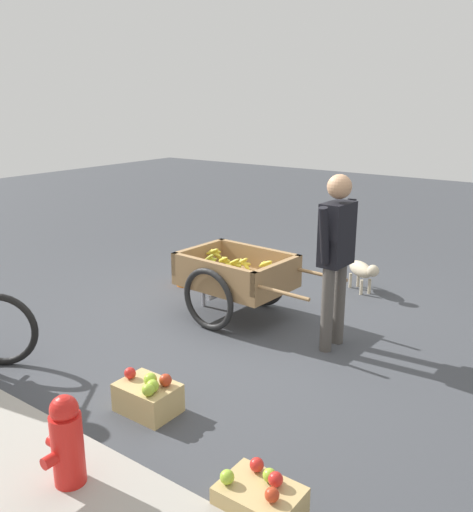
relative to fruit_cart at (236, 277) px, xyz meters
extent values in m
plane|color=#3D3F44|center=(-0.28, 0.38, -0.44)|extent=(24.00, 24.00, 0.00)
cube|color=#937047|center=(0.00, 0.00, -0.04)|extent=(1.14, 0.86, 0.10)
cube|color=#937047|center=(0.52, -0.03, 0.13)|extent=(0.10, 0.80, 0.24)
cube|color=#937047|center=(-0.52, 0.03, 0.13)|extent=(0.10, 0.80, 0.24)
cube|color=#937047|center=(0.02, 0.37, 0.13)|extent=(1.10, 0.12, 0.24)
cube|color=#937047|center=(-0.02, -0.37, 0.13)|extent=(1.10, 0.12, 0.24)
torus|color=black|center=(0.03, 0.44, -0.12)|extent=(0.64, 0.10, 0.64)
torus|color=black|center=(-0.02, -0.44, -0.12)|extent=(0.64, 0.10, 0.64)
cylinder|color=#9E9EA8|center=(0.00, 0.00, -0.12)|extent=(0.09, 0.88, 0.04)
cylinder|color=#937047|center=(-0.80, 0.38, 0.11)|extent=(0.55, 0.07, 0.04)
cylinder|color=#937047|center=(-0.84, -0.29, 0.11)|extent=(0.55, 0.07, 0.04)
cylinder|color=#9E9EA8|center=(0.47, -0.03, -0.26)|extent=(0.04, 0.04, 0.35)
ellipsoid|color=gold|center=(-0.42, -0.11, 0.07)|extent=(0.18, 0.11, 0.13)
ellipsoid|color=gold|center=(-0.41, -0.10, 0.08)|extent=(0.19, 0.08, 0.08)
ellipsoid|color=gold|center=(-0.39, -0.10, 0.09)|extent=(0.19, 0.10, 0.09)
ellipsoid|color=gold|center=(-0.38, -0.09, 0.10)|extent=(0.18, 0.07, 0.14)
ellipsoid|color=gold|center=(0.21, 0.13, 0.16)|extent=(0.18, 0.11, 0.13)
ellipsoid|color=gold|center=(0.21, 0.13, 0.17)|extent=(0.19, 0.11, 0.11)
ellipsoid|color=gold|center=(0.23, 0.14, 0.18)|extent=(0.19, 0.11, 0.05)
ellipsoid|color=gold|center=(0.24, 0.14, 0.19)|extent=(0.19, 0.07, 0.10)
ellipsoid|color=gold|center=(0.25, 0.15, 0.20)|extent=(0.17, 0.06, 0.15)
ellipsoid|color=gold|center=(-0.37, -0.06, 0.17)|extent=(0.18, 0.07, 0.14)
ellipsoid|color=gold|center=(-0.35, -0.06, 0.18)|extent=(0.19, 0.06, 0.09)
ellipsoid|color=gold|center=(-0.34, -0.05, 0.19)|extent=(0.19, 0.07, 0.08)
ellipsoid|color=gold|center=(-0.33, -0.05, 0.20)|extent=(0.18, 0.06, 0.13)
ellipsoid|color=gold|center=(0.05, 0.09, 0.17)|extent=(0.18, 0.07, 0.14)
ellipsoid|color=gold|center=(0.07, 0.09, 0.18)|extent=(0.18, 0.13, 0.09)
ellipsoid|color=gold|center=(0.08, 0.10, 0.19)|extent=(0.19, 0.09, 0.08)
ellipsoid|color=gold|center=(0.09, 0.10, 0.20)|extent=(0.18, 0.10, 0.13)
ellipsoid|color=gold|center=(0.36, -0.12, 0.16)|extent=(0.18, 0.05, 0.14)
ellipsoid|color=gold|center=(0.37, -0.11, 0.17)|extent=(0.19, 0.06, 0.08)
ellipsoid|color=gold|center=(0.39, -0.11, 0.18)|extent=(0.19, 0.10, 0.09)
ellipsoid|color=gold|center=(0.40, -0.10, 0.19)|extent=(0.18, 0.05, 0.13)
ellipsoid|color=gold|center=(0.07, -0.24, 0.07)|extent=(0.18, 0.08, 0.14)
ellipsoid|color=gold|center=(0.09, -0.24, 0.08)|extent=(0.19, 0.09, 0.05)
ellipsoid|color=gold|center=(0.11, -0.24, 0.09)|extent=(0.18, 0.09, 0.14)
ellipsoid|color=gold|center=(-0.03, 0.01, 0.13)|extent=(0.17, 0.11, 0.15)
ellipsoid|color=gold|center=(-0.01, 0.02, 0.14)|extent=(0.19, 0.07, 0.10)
ellipsoid|color=gold|center=(0.00, 0.02, 0.15)|extent=(0.19, 0.08, 0.05)
ellipsoid|color=gold|center=(0.01, 0.03, 0.16)|extent=(0.19, 0.07, 0.10)
ellipsoid|color=gold|center=(0.02, 0.03, 0.17)|extent=(0.18, 0.07, 0.13)
ellipsoid|color=gold|center=(0.00, 0.24, 0.13)|extent=(0.18, 0.07, 0.13)
ellipsoid|color=gold|center=(0.02, 0.24, 0.14)|extent=(0.19, 0.12, 0.08)
ellipsoid|color=gold|center=(0.03, 0.25, 0.15)|extent=(0.19, 0.06, 0.08)
ellipsoid|color=gold|center=(0.05, 0.25, 0.16)|extent=(0.18, 0.10, 0.14)
cylinder|color=#4C4742|center=(-1.14, 0.17, -0.04)|extent=(0.11, 0.11, 0.80)
cylinder|color=#4C4742|center=(-1.15, -0.05, -0.04)|extent=(0.11, 0.11, 0.80)
cube|color=black|center=(-1.14, 0.06, 0.64)|extent=(0.22, 0.35, 0.57)
sphere|color=tan|center=(-1.14, 0.06, 1.07)|extent=(0.22, 0.22, 0.22)
cylinder|color=black|center=(-1.13, 0.28, 0.67)|extent=(0.08, 0.17, 0.51)
cylinder|color=black|center=(-1.16, -0.16, 0.67)|extent=(0.08, 0.14, 0.51)
torus|color=black|center=(0.99, 2.08, -0.11)|extent=(0.57, 0.43, 0.66)
ellipsoid|color=beige|center=(-0.72, -1.53, -0.17)|extent=(0.46, 0.41, 0.18)
sphere|color=beige|center=(-0.94, -1.37, -0.11)|extent=(0.14, 0.14, 0.14)
cylinder|color=beige|center=(-0.50, -1.70, -0.13)|extent=(0.10, 0.08, 0.12)
cylinder|color=beige|center=(-0.86, -1.50, -0.35)|extent=(0.04, 0.04, 0.18)
cylinder|color=beige|center=(-0.79, -1.41, -0.35)|extent=(0.04, 0.04, 0.18)
cylinder|color=beige|center=(-0.65, -1.66, -0.35)|extent=(0.04, 0.04, 0.18)
cylinder|color=beige|center=(-0.58, -1.57, -0.35)|extent=(0.04, 0.04, 0.18)
cylinder|color=red|center=(-0.85, 2.78, -0.16)|extent=(0.18, 0.18, 0.55)
sphere|color=red|center=(-0.85, 2.78, 0.15)|extent=(0.16, 0.16, 0.16)
cylinder|color=red|center=(-0.74, 2.78, -0.11)|extent=(0.10, 0.07, 0.07)
cylinder|color=red|center=(-0.85, 2.89, -0.11)|extent=(0.07, 0.10, 0.07)
cylinder|color=orange|center=(1.10, -0.45, -0.30)|extent=(0.23, 0.23, 0.26)
cube|color=tan|center=(-0.55, 1.86, -0.33)|extent=(0.44, 0.32, 0.22)
sphere|color=#99BF33|center=(-0.58, 1.86, -0.17)|extent=(0.10, 0.10, 0.10)
sphere|color=#99BF33|center=(-0.65, 1.91, -0.17)|extent=(0.09, 0.09, 0.09)
sphere|color=#B23319|center=(-0.67, 1.80, -0.17)|extent=(0.09, 0.09, 0.09)
sphere|color=#B23319|center=(-0.39, 1.87, -0.18)|extent=(0.07, 0.07, 0.07)
sphere|color=#99BF33|center=(-0.67, 1.97, -0.17)|extent=(0.09, 0.09, 0.09)
sphere|color=red|center=(-0.38, 1.87, -0.17)|extent=(0.09, 0.09, 0.09)
cube|color=tan|center=(-1.83, 2.30, -0.33)|extent=(0.44, 0.32, 0.22)
sphere|color=#B23319|center=(-1.93, 2.34, -0.18)|extent=(0.08, 0.08, 0.08)
sphere|color=red|center=(-1.73, 2.19, -0.18)|extent=(0.08, 0.08, 0.08)
sphere|color=#99BF33|center=(-1.84, 2.22, -0.18)|extent=(0.08, 0.08, 0.08)
sphere|color=red|center=(-1.88, 2.23, -0.17)|extent=(0.08, 0.08, 0.08)
sphere|color=#99BF33|center=(-1.66, 2.37, -0.18)|extent=(0.08, 0.08, 0.08)
camera|label=1|loc=(-3.17, 4.36, 1.79)|focal=38.25mm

